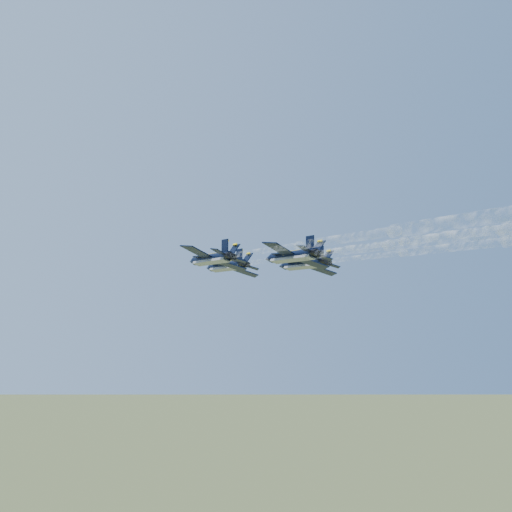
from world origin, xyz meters
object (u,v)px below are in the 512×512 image
jet_lead (226,266)px  jet_slot (292,256)px  jet_left (211,259)px  jet_right (303,264)px

jet_lead → jet_slot: bearing=-89.4°
jet_slot → jet_lead: bearing=90.6°
jet_lead → jet_left: bearing=-128.8°
jet_left → jet_lead: bearing=51.2°
jet_lead → jet_right: same height
jet_left → jet_right: (17.83, 0.99, 0.00)m
jet_slot → jet_left: bearing=130.6°
jet_right → jet_lead: bearing=132.3°
jet_left → jet_right: size_ratio=1.00×
jet_lead → jet_slot: size_ratio=1.00×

